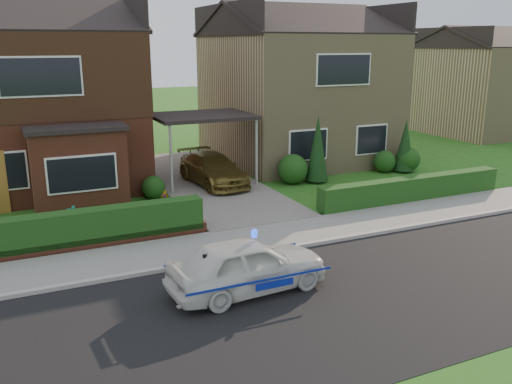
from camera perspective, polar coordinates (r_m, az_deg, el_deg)
ground at (r=12.66m, az=11.50°, el=-10.36°), size 120.00×120.00×0.00m
road at (r=12.66m, az=11.50°, el=-10.36°), size 60.00×6.00×0.02m
kerb at (r=14.98m, az=4.65°, el=-5.69°), size 60.00×0.16×0.12m
sidewalk at (r=15.85m, az=2.80°, el=-4.50°), size 60.00×2.00×0.10m
driveway at (r=21.93m, az=-5.53°, el=1.11°), size 3.80×12.00×0.12m
house_left at (r=23.10m, az=-22.17°, el=10.23°), size 7.50×9.53×7.25m
house_right at (r=26.43m, az=4.22°, el=11.48°), size 7.50×8.06×7.25m
carport_link at (r=21.40m, az=-5.66°, el=7.84°), size 3.80×3.00×2.77m
dwarf_wall at (r=15.37m, az=-19.07°, el=-5.49°), size 7.70×0.25×0.36m
hedge_left at (r=15.58m, az=-19.07°, el=-5.92°), size 7.50×0.55×0.90m
hedge_right at (r=20.01m, az=16.01°, el=-1.00°), size 7.50×0.55×0.80m
shrub_left_mid at (r=19.24m, az=-15.17°, el=0.46°), size 1.32×1.32×1.32m
shrub_left_near at (r=19.89m, az=-10.74°, el=0.49°), size 0.84×0.84×0.84m
shrub_right_near at (r=21.64m, az=3.88°, el=2.43°), size 1.20×1.20×1.20m
shrub_right_mid at (r=24.24m, az=13.39°, el=3.15°), size 0.96×0.96×0.96m
shrub_right_far at (r=24.62m, az=15.66°, el=3.33°), size 1.08×1.08×1.08m
conifer_a at (r=21.81m, az=6.49°, el=4.35°), size 0.90×0.90×2.60m
conifer_b at (r=24.39m, az=15.40°, el=4.58°), size 0.90×0.90×2.20m
neighbour_right at (r=36.92m, az=22.59°, el=9.81°), size 6.50×7.00×5.20m
police_car at (r=12.24m, az=-0.91°, el=-7.76°), size 3.36×3.75×1.41m
driveway_car at (r=21.17m, az=-4.56°, el=2.41°), size 1.94×4.14×1.17m
potted_plant_a at (r=17.02m, az=-18.69°, el=-2.73°), size 0.48×0.41×0.76m
potted_plant_b at (r=18.32m, az=-9.78°, el=-0.99°), size 0.47×0.44×0.69m
potted_plant_c at (r=17.96m, az=-9.41°, el=-1.32°), size 0.47×0.47×0.68m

